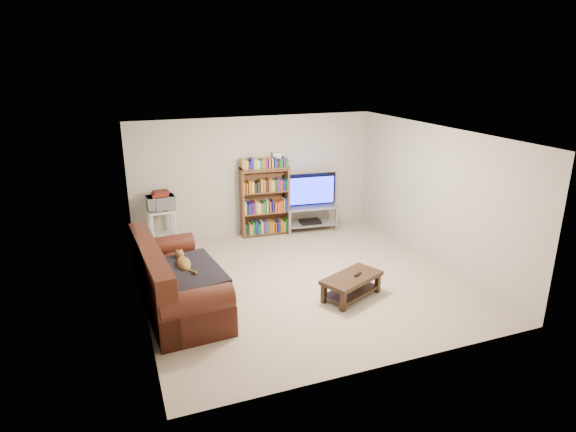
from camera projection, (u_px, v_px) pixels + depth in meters
name	position (u px, v px, depth m)	size (l,w,h in m)	color
floor	(302.00, 280.00, 7.91)	(5.00, 5.00, 0.00)	#CAB496
ceiling	(304.00, 134.00, 7.16)	(5.00, 5.00, 0.00)	white
wall_back	(256.00, 176.00, 9.76)	(5.00, 5.00, 0.00)	beige
wall_front	(389.00, 274.00, 5.31)	(5.00, 5.00, 0.00)	beige
wall_left	(137.00, 230.00, 6.69)	(5.00, 5.00, 0.00)	beige
wall_right	(435.00, 195.00, 8.38)	(5.00, 5.00, 0.00)	beige
sofa	(173.00, 286.00, 6.95)	(1.16, 2.37, 0.99)	#461C12
blanket	(187.00, 273.00, 6.82)	(0.89, 1.15, 0.10)	black
cat	(184.00, 264.00, 6.99)	(0.25, 0.63, 0.19)	brown
coffee_table	(352.00, 283.00, 7.27)	(1.08, 0.84, 0.35)	black
remote	(358.00, 274.00, 7.26)	(0.16, 0.04, 0.02)	black
tv_stand	(310.00, 214.00, 10.11)	(1.12, 0.58, 0.54)	#999EA3
television	(311.00, 190.00, 9.95)	(1.16, 0.15, 0.67)	black
dvd_player	(310.00, 222.00, 10.17)	(0.43, 0.30, 0.06)	black
bookshelf	(265.00, 200.00, 9.77)	(1.00, 0.37, 1.41)	brown
shelf_clutter	(269.00, 162.00, 9.56)	(0.73, 0.24, 0.28)	silver
microwave_stand	(162.00, 224.00, 9.01)	(0.52, 0.39, 0.80)	silver
microwave	(161.00, 203.00, 8.88)	(0.49, 0.33, 0.27)	silver
game_boxes	(160.00, 194.00, 8.83)	(0.29, 0.25, 0.05)	maroon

